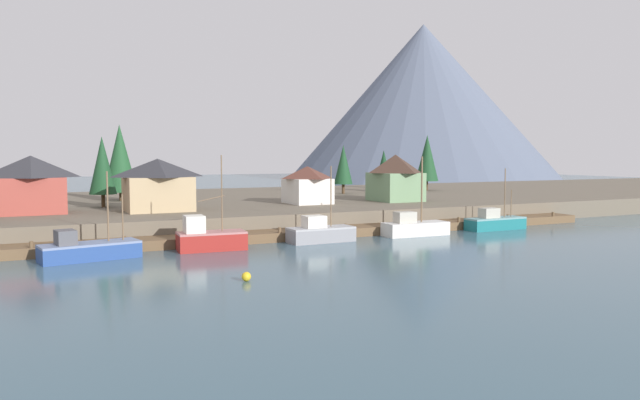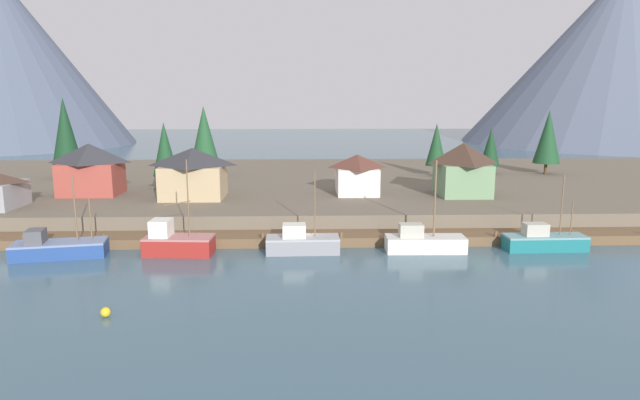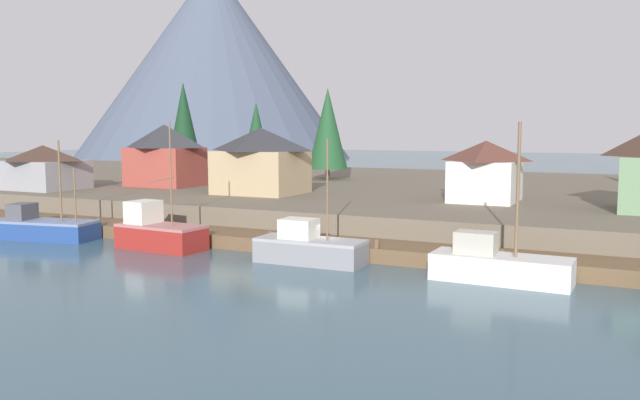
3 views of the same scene
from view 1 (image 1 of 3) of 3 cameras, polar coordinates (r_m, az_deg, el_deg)
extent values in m
cube|color=#3D5B6B|center=(84.69, -6.34, -2.41)|extent=(400.00, 400.00, 1.00)
cube|color=brown|center=(67.99, -1.27, -3.18)|extent=(80.00, 4.00, 1.00)
cylinder|color=brown|center=(60.14, -25.62, -4.30)|extent=(0.36, 0.36, 1.60)
cylinder|color=brown|center=(60.67, -18.03, -4.02)|extent=(0.36, 0.36, 1.60)
cylinder|color=brown|center=(62.23, -10.70, -3.68)|extent=(0.36, 0.36, 1.60)
cylinder|color=brown|center=(64.74, -3.83, -3.30)|extent=(0.36, 0.36, 1.60)
cylinder|color=brown|center=(68.11, 2.43, -2.92)|extent=(0.36, 0.36, 1.60)
cylinder|color=brown|center=(72.22, 8.03, -2.55)|extent=(0.36, 0.36, 1.60)
cylinder|color=brown|center=(76.93, 12.99, -2.19)|extent=(0.36, 0.36, 1.60)
cylinder|color=brown|center=(82.16, 17.35, -1.87)|extent=(0.36, 0.36, 1.60)
cylinder|color=brown|center=(87.81, 21.16, -1.58)|extent=(0.36, 0.36, 1.60)
cube|color=#665B4C|center=(95.86, -8.74, -0.60)|extent=(400.00, 56.00, 2.50)
cone|color=slate|center=(234.63, 9.68, 9.08)|extent=(101.86, 101.86, 58.36)
cube|color=navy|center=(57.79, -20.91, -4.63)|extent=(8.84, 4.42, 1.33)
cube|color=#6C7DA2|center=(57.68, -20.93, -3.88)|extent=(8.84, 4.42, 0.20)
cube|color=#4C4C51|center=(57.11, -22.94, -3.27)|extent=(1.89, 2.26, 1.28)
cylinder|color=brown|center=(57.76, -19.44, -0.57)|extent=(0.16, 0.16, 6.34)
cylinder|color=brown|center=(58.24, -18.17, -1.55)|extent=(0.13, 0.13, 4.22)
cube|color=maroon|center=(60.30, -10.21, -3.91)|extent=(6.75, 3.32, 1.62)
cube|color=#AD6C6A|center=(60.18, -10.22, -3.06)|extent=(6.75, 3.32, 0.20)
cube|color=silver|center=(59.75, -11.82, -2.24)|extent=(2.00, 2.37, 1.65)
cylinder|color=brown|center=(60.04, -9.28, 0.64)|extent=(0.12, 0.12, 7.52)
cylinder|color=brown|center=(59.85, -10.26, 0.13)|extent=(2.62, 0.26, 0.61)
cube|color=gray|center=(64.80, 0.10, -3.37)|extent=(7.24, 2.85, 1.41)
cube|color=#9F9FA2|center=(64.69, 0.10, -2.66)|extent=(7.24, 2.85, 0.20)
cube|color=silver|center=(64.23, -0.57, -2.05)|extent=(2.29, 1.87, 1.27)
cylinder|color=brown|center=(64.92, 1.04, 0.35)|extent=(0.13, 0.13, 6.54)
cube|color=silver|center=(70.94, 9.02, -2.78)|extent=(7.89, 2.87, 1.34)
cube|color=silver|center=(70.85, 9.03, -2.16)|extent=(7.89, 2.87, 0.20)
cube|color=#B2AD9E|center=(69.98, 8.03, -1.62)|extent=(2.36, 1.60, 1.28)
cylinder|color=brown|center=(70.96, 9.60, 1.00)|extent=(0.19, 0.19, 7.60)
cube|color=#196B70|center=(78.60, 16.25, -2.22)|extent=(8.11, 2.58, 1.33)
cube|color=#679496|center=(78.52, 16.27, -1.67)|extent=(8.11, 2.58, 0.20)
cube|color=#B2AD9E|center=(77.72, 15.70, -1.19)|extent=(2.32, 1.57, 1.23)
cylinder|color=brown|center=(79.26, 17.08, 0.66)|extent=(0.13, 0.13, 6.12)
cylinder|color=brown|center=(80.12, 17.63, -0.27)|extent=(0.11, 0.11, 3.44)
cube|color=silver|center=(84.98, -1.21, 0.86)|extent=(5.37, 6.35, 3.52)
pyramid|color=brown|center=(84.86, -1.21, 2.63)|extent=(5.64, 6.66, 1.73)
cube|color=tan|center=(76.24, -15.05, 0.56)|extent=(7.69, 6.75, 4.17)
pyramid|color=#2D2D33|center=(76.11, -15.10, 2.96)|extent=(8.08, 7.08, 2.22)
cube|color=#9E4238|center=(77.65, -25.60, 0.38)|extent=(7.37, 5.61, 4.23)
pyramid|color=#2D2D33|center=(77.52, -25.68, 2.87)|extent=(7.74, 5.89, 2.53)
cube|color=#6B8E66|center=(90.27, 7.13, 1.24)|extent=(6.25, 6.92, 4.19)
pyramid|color=#422D23|center=(90.15, 7.15, 3.43)|extent=(6.57, 7.27, 2.70)
cylinder|color=#4C3823|center=(117.97, 10.06, 1.35)|extent=(0.50, 0.50, 1.83)
cone|color=#194223|center=(117.82, 10.09, 3.93)|extent=(4.39, 4.39, 8.82)
cylinder|color=#4C3823|center=(113.35, 6.03, 1.13)|extent=(0.50, 0.50, 1.28)
cone|color=#14381E|center=(113.20, 6.04, 3.09)|extent=(3.27, 3.27, 6.44)
cylinder|color=#4C3823|center=(83.67, -19.81, -0.06)|extent=(0.50, 0.50, 1.73)
cone|color=#194223|center=(83.46, -19.89, 3.11)|extent=(3.50, 3.50, 7.53)
cylinder|color=#4C3823|center=(95.01, -18.31, 0.34)|extent=(0.50, 0.50, 1.32)
cone|color=#1E4C28|center=(94.81, -18.39, 3.77)|extent=(4.94, 4.94, 10.04)
cylinder|color=#4C3823|center=(106.39, 2.21, 1.06)|extent=(0.50, 0.50, 1.71)
cone|color=#194223|center=(106.23, 2.22, 3.37)|extent=(3.31, 3.31, 6.88)
sphere|color=gold|center=(45.27, -6.98, -7.20)|extent=(0.70, 0.70, 0.70)
camera|label=2|loc=(29.20, 53.60, 13.82)|focal=30.56mm
camera|label=3|loc=(51.06, 40.85, 2.53)|focal=36.57mm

